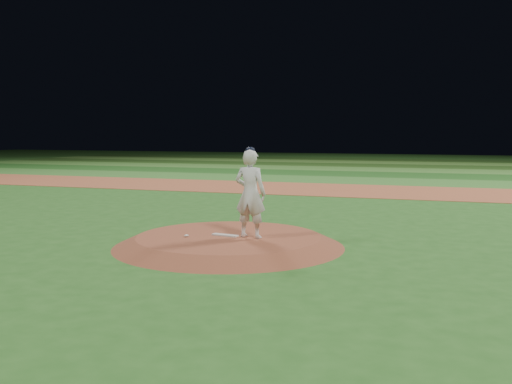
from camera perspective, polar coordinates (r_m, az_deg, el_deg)
ground at (r=13.71m, az=-2.73°, el=-5.41°), size 120.00×120.00×0.00m
infield_dirt_band at (r=27.08m, az=8.28°, el=0.22°), size 70.00×6.00×0.02m
outfield_stripe_0 at (r=32.48m, az=10.09°, el=1.14°), size 70.00×5.00×0.02m
outfield_stripe_1 at (r=37.41m, az=11.28°, el=1.74°), size 70.00×5.00×0.02m
outfield_stripe_2 at (r=42.36m, az=12.19°, el=2.21°), size 70.00×5.00×0.02m
outfield_stripe_3 at (r=47.32m, az=12.91°, el=2.58°), size 70.00×5.00×0.02m
outfield_stripe_4 at (r=52.29m, az=13.50°, el=2.87°), size 70.00×5.00×0.02m
outfield_stripe_5 at (r=57.26m, az=13.98°, el=3.12°), size 70.00×5.00×0.02m
pitchers_mound at (r=13.68m, az=-2.73°, el=-4.89°), size 5.50×5.50×0.25m
pitching_rubber at (r=13.64m, az=-3.11°, el=-4.33°), size 0.68×0.27×0.03m
rosin_bag at (r=13.58m, az=-6.97°, el=-4.36°), size 0.11×0.11×0.06m
pitcher_on_mound at (r=13.25m, az=-0.57°, el=-0.14°), size 0.79×0.55×2.12m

